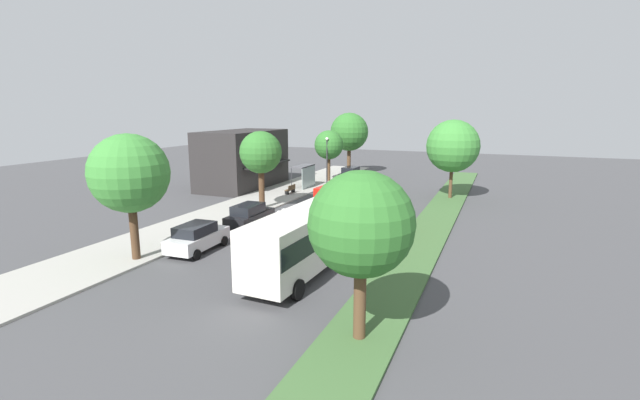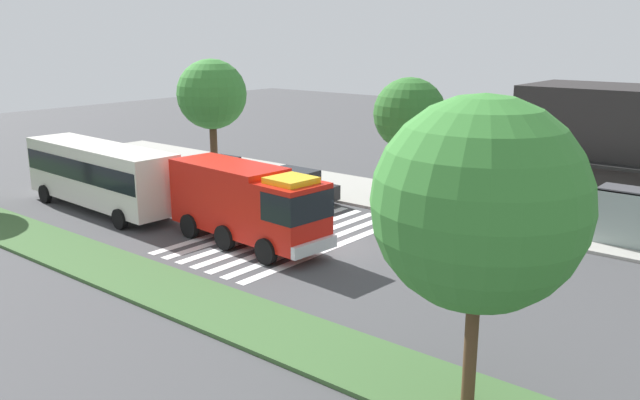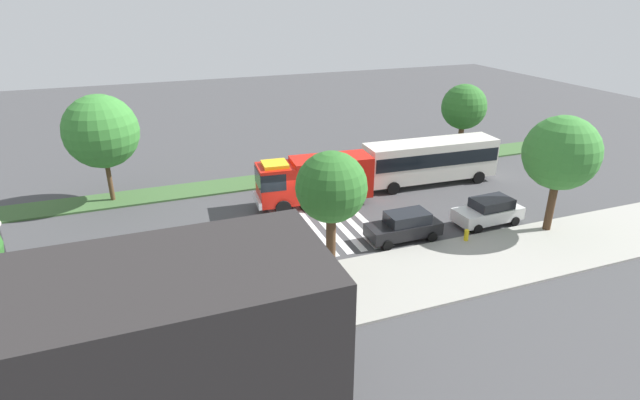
{
  "view_description": "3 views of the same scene",
  "coord_description": "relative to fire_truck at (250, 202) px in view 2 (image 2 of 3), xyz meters",
  "views": [
    {
      "loc": [
        -34.73,
        -12.45,
        8.87
      ],
      "look_at": [
        -0.13,
        1.81,
        1.2
      ],
      "focal_mm": 25.14,
      "sensor_mm": 36.0,
      "label": 1
    },
    {
      "loc": [
        17.17,
        -21.53,
        9.14
      ],
      "look_at": [
        -1.93,
        1.81,
        1.43
      ],
      "focal_mm": 36.93,
      "sensor_mm": 36.0,
      "label": 2
    },
    {
      "loc": [
        8.23,
        28.84,
        14.28
      ],
      "look_at": [
        -2.58,
        0.14,
        1.25
      ],
      "focal_mm": 27.74,
      "sensor_mm": 36.0,
      "label": 3
    }
  ],
  "objects": [
    {
      "name": "bench_near_shelter",
      "position": [
        9.38,
        9.94,
        -1.38
      ],
      "size": [
        1.6,
        0.5,
        0.9
      ],
      "color": "#4C3823",
      "rests_on": "sidewalk"
    },
    {
      "name": "fire_hydrant",
      "position": [
        -6.92,
        8.78,
        -1.48
      ],
      "size": [
        0.28,
        0.28,
        0.7
      ],
      "primitive_type": "cylinder",
      "color": "gold",
      "rests_on": "sidewalk"
    },
    {
      "name": "parked_car_mid",
      "position": [
        -3.54,
        7.08,
        -1.06
      ],
      "size": [
        4.64,
        2.04,
        1.8
      ],
      "rotation": [
        0.0,
        0.0,
        -0.0
      ],
      "color": "black",
      "rests_on": "ground_plane"
    },
    {
      "name": "transit_bus",
      "position": [
        -10.26,
        -0.8,
        0.09
      ],
      "size": [
        10.84,
        3.23,
        3.47
      ],
      "rotation": [
        0.0,
        0.0,
        3.1
      ],
      "color": "silver",
      "rests_on": "ground_plane"
    },
    {
      "name": "median_tree_west",
      "position": [
        13.44,
        -5.74,
        3.29
      ],
      "size": [
        5.12,
        5.12,
        7.69
      ],
      "color": "#513823",
      "rests_on": "median_strip"
    },
    {
      "name": "ground_plane",
      "position": [
        2.75,
        2.02,
        -1.97
      ],
      "size": [
        120.0,
        120.0,
        0.0
      ],
      "primitive_type": "plane",
      "color": "#424244"
    },
    {
      "name": "crosswalk",
      "position": [
        0.31,
        2.02,
        -1.97
      ],
      "size": [
        5.85,
        11.27,
        0.01
      ],
      "color": "silver",
      "rests_on": "ground_plane"
    },
    {
      "name": "sidewalk",
      "position": [
        2.75,
        11.16,
        -1.9
      ],
      "size": [
        60.0,
        5.76,
        0.14
      ],
      "primitive_type": "cube",
      "color": "#9E9B93",
      "rests_on": "ground_plane"
    },
    {
      "name": "fire_truck",
      "position": [
        0.0,
        0.0,
        0.0
      ],
      "size": [
        8.46,
        3.2,
        3.48
      ],
      "rotation": [
        0.0,
        0.0,
        -0.07
      ],
      "color": "red",
      "rests_on": "ground_plane"
    },
    {
      "name": "bus_stop_shelter",
      "position": [
        13.38,
        9.97,
        -0.09
      ],
      "size": [
        3.5,
        1.4,
        2.46
      ],
      "color": "#4C4C51",
      "rests_on": "sidewalk"
    },
    {
      "name": "median_strip",
      "position": [
        2.75,
        -5.74,
        -1.9
      ],
      "size": [
        60.0,
        3.0,
        0.14
      ],
      "primitive_type": "cube",
      "color": "#3D6033",
      "rests_on": "ground_plane"
    },
    {
      "name": "parked_car_west",
      "position": [
        -9.84,
        7.08,
        -1.06
      ],
      "size": [
        4.64,
        2.24,
        1.78
      ],
      "rotation": [
        0.0,
        0.0,
        0.04
      ],
      "color": "silver",
      "rests_on": "ground_plane"
    },
    {
      "name": "sidewalk_tree_west",
      "position": [
        2.23,
        9.28,
        3.08
      ],
      "size": [
        3.7,
        3.7,
        6.82
      ],
      "color": "#47301E",
      "rests_on": "sidewalk"
    },
    {
      "name": "sidewalk_tree_far_west",
      "position": [
        -12.73,
        9.28,
        3.24
      ],
      "size": [
        4.53,
        4.53,
        7.37
      ],
      "color": "#47301E",
      "rests_on": "sidewalk"
    },
    {
      "name": "storefront_building",
      "position": [
        11.42,
        16.91,
        1.24
      ],
      "size": [
        11.53,
        6.56,
        6.43
      ],
      "color": "#282626",
      "rests_on": "ground_plane"
    }
  ]
}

